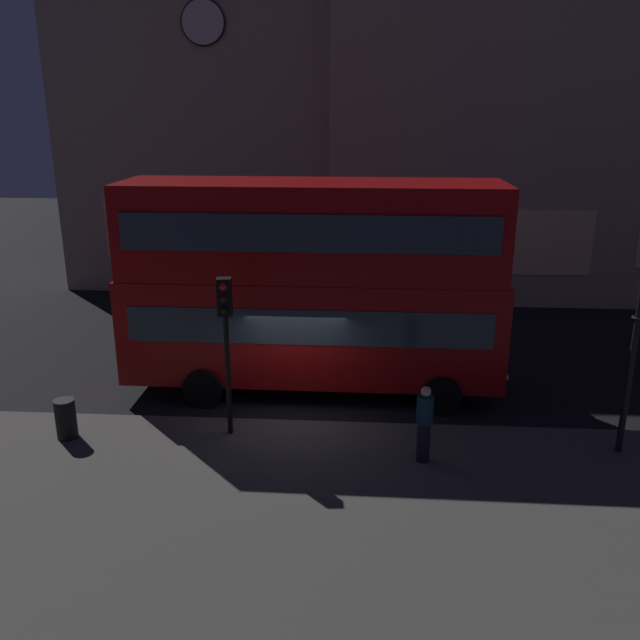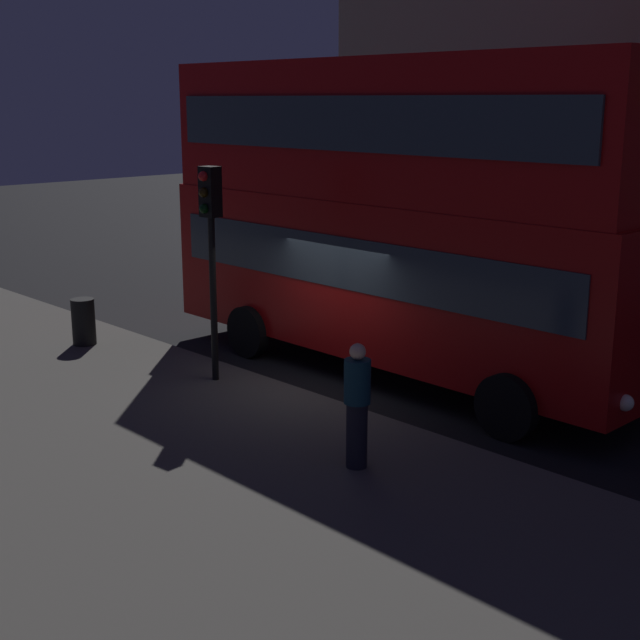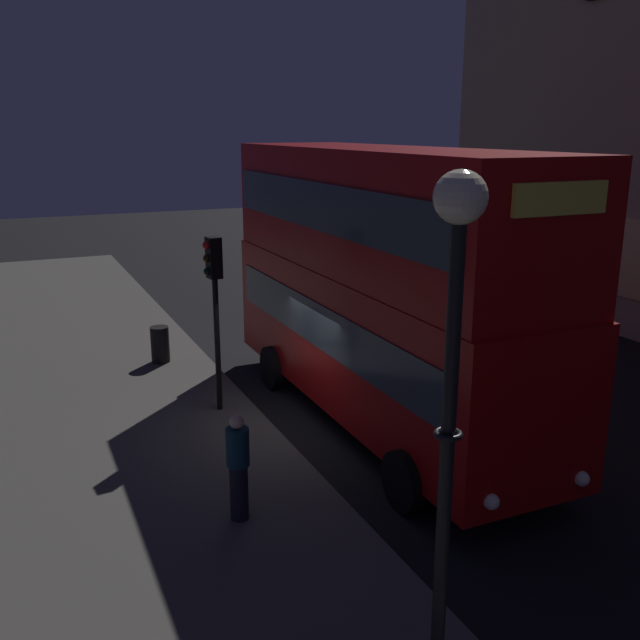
{
  "view_description": "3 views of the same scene",
  "coord_description": "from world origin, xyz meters",
  "px_view_note": "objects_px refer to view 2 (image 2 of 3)",
  "views": [
    {
      "loc": [
        1.64,
        -15.12,
        7.42
      ],
      "look_at": [
        0.55,
        1.05,
        2.2
      ],
      "focal_mm": 37.34,
      "sensor_mm": 36.0,
      "label": 1
    },
    {
      "loc": [
        10.69,
        -10.36,
        4.95
      ],
      "look_at": [
        -0.07,
        0.05,
        1.22
      ],
      "focal_mm": 49.87,
      "sensor_mm": 36.0,
      "label": 2
    },
    {
      "loc": [
        12.4,
        -5.13,
        6.0
      ],
      "look_at": [
        -0.12,
        0.56,
        2.23
      ],
      "focal_mm": 39.5,
      "sensor_mm": 36.0,
      "label": 3
    }
  ],
  "objects_px": {
    "traffic_light_near_kerb": "(211,228)",
    "pedestrian": "(357,404)",
    "litter_bin": "(84,322)",
    "double_decker_bus": "(400,205)"
  },
  "relations": [
    {
      "from": "traffic_light_near_kerb",
      "to": "pedestrian",
      "type": "distance_m",
      "value": 4.85
    },
    {
      "from": "traffic_light_near_kerb",
      "to": "litter_bin",
      "type": "bearing_deg",
      "value": -178.89
    },
    {
      "from": "traffic_light_near_kerb",
      "to": "pedestrian",
      "type": "height_order",
      "value": "traffic_light_near_kerb"
    },
    {
      "from": "pedestrian",
      "to": "litter_bin",
      "type": "bearing_deg",
      "value": 3.08
    },
    {
      "from": "litter_bin",
      "to": "pedestrian",
      "type": "bearing_deg",
      "value": -3.61
    },
    {
      "from": "pedestrian",
      "to": "litter_bin",
      "type": "height_order",
      "value": "pedestrian"
    },
    {
      "from": "traffic_light_near_kerb",
      "to": "pedestrian",
      "type": "bearing_deg",
      "value": -18.37
    },
    {
      "from": "pedestrian",
      "to": "litter_bin",
      "type": "relative_size",
      "value": 1.84
    },
    {
      "from": "pedestrian",
      "to": "litter_bin",
      "type": "xyz_separation_m",
      "value": [
        -8.11,
        0.51,
        -0.42
      ]
    },
    {
      "from": "double_decker_bus",
      "to": "pedestrian",
      "type": "xyz_separation_m",
      "value": [
        2.69,
        -3.89,
        -2.11
      ]
    }
  ]
}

